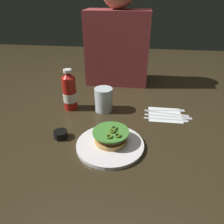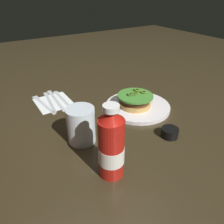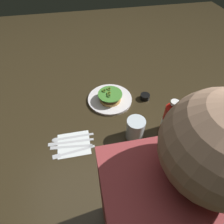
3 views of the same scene
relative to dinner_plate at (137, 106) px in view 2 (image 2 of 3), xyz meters
The scene contains 11 objects.
ground_plane 0.07m from the dinner_plate, 97.58° to the left, with size 3.00×3.00×0.00m, color #312817.
dinner_plate is the anchor object (origin of this frame).
burger_sandwich 0.03m from the dinner_plate, 84.47° to the left, with size 0.14×0.14×0.05m.
ketchup_bottle 0.37m from the dinner_plate, 130.88° to the left, with size 0.07×0.07×0.20m.
water_glass 0.29m from the dinner_plate, 104.25° to the left, with size 0.09×0.09×0.11m, color silver.
condiment_cup 0.20m from the dinner_plate, behind, with size 0.05×0.05×0.03m, color black.
napkin 0.35m from the dinner_plate, 49.68° to the left, with size 0.15×0.14×0.00m, color white.
spoon_utensil 0.34m from the dinner_plate, 41.22° to the left, with size 0.20×0.03×0.00m.
steak_knife 0.35m from the dinner_plate, 44.79° to the left, with size 0.22×0.03×0.00m.
butter_knife 0.37m from the dinner_plate, 47.79° to the left, with size 0.20×0.04×0.00m.
fork_utensil 0.39m from the dinner_plate, 51.67° to the left, with size 0.20×0.04×0.00m.
Camera 2 is at (-0.57, 0.42, 0.42)m, focal length 34.87 mm.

